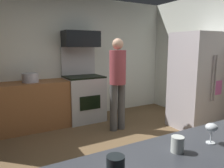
% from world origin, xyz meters
% --- Properties ---
extents(ground_plane, '(5.20, 4.80, 0.02)m').
position_xyz_m(ground_plane, '(0.00, 0.00, -0.01)').
color(ground_plane, brown).
extents(wall_back, '(5.20, 0.12, 2.60)m').
position_xyz_m(wall_back, '(0.00, 2.34, 1.30)').
color(wall_back, silver).
rests_on(wall_back, ground).
extents(lower_cabinet_run, '(2.40, 0.60, 0.90)m').
position_xyz_m(lower_cabinet_run, '(-0.90, 1.98, 0.45)').
color(lower_cabinet_run, '#915A32').
rests_on(lower_cabinet_run, ground).
extents(oven_range, '(0.76, 0.65, 1.54)m').
position_xyz_m(oven_range, '(0.28, 1.98, 0.52)').
color(oven_range, '#BABCBB').
rests_on(oven_range, ground).
extents(microwave, '(0.74, 0.38, 0.33)m').
position_xyz_m(microwave, '(0.28, 2.06, 1.71)').
color(microwave, black).
rests_on(microwave, oven_range).
extents(refrigerator, '(0.86, 0.73, 1.81)m').
position_xyz_m(refrigerator, '(2.03, 0.55, 0.91)').
color(refrigerator, '#B9B2B8').
rests_on(refrigerator, ground).
extents(person_cook, '(0.31, 0.30, 1.70)m').
position_xyz_m(person_cook, '(0.62, 1.14, 0.96)').
color(person_cook, '#4C4C4C').
rests_on(person_cook, ground).
extents(wine_glass_near, '(0.08, 0.08, 0.14)m').
position_xyz_m(wine_glass_near, '(-0.14, -1.36, 1.01)').
color(wine_glass_near, silver).
rests_on(wine_glass_near, counter_island).
extents(mug_coffee, '(0.10, 0.10, 0.10)m').
position_xyz_m(mug_coffee, '(-0.89, -1.36, 0.95)').
color(mug_coffee, black).
rests_on(mug_coffee, counter_island).
extents(mug_tea, '(0.08, 0.08, 0.10)m').
position_xyz_m(mug_tea, '(-0.43, -1.34, 0.95)').
color(mug_tea, silver).
rests_on(mug_tea, counter_island).
extents(stock_pot, '(0.30, 0.30, 0.17)m').
position_xyz_m(stock_pot, '(-0.77, 1.98, 0.99)').
color(stock_pot, '#BAB9C3').
rests_on(stock_pot, lower_cabinet_run).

